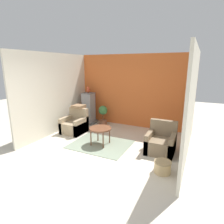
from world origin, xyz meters
TOP-DOWN VIEW (x-y plane):
  - ground_plane at (0.00, 0.00)m, footprint 20.00×20.00m
  - wall_back_accent at (0.00, 3.58)m, footprint 4.40×0.06m
  - wall_left at (-2.17, 1.78)m, footprint 0.06×3.55m
  - wall_right at (2.17, 1.78)m, footprint 0.06×3.55m
  - area_rug at (-0.21, 1.42)m, footprint 1.71×1.39m
  - coffee_table at (-0.21, 1.42)m, footprint 0.66×0.66m
  - armchair_left at (-1.55, 1.95)m, footprint 0.74×0.76m
  - armchair_right at (1.51, 1.72)m, footprint 0.74×0.76m
  - birdcage at (-1.70, 3.11)m, footprint 0.55×0.55m
  - parrot at (-1.70, 3.11)m, footprint 0.12×0.22m
  - potted_plant at (-1.09, 3.20)m, footprint 0.39×0.35m
  - wicker_basket at (1.76, 0.69)m, footprint 0.38×0.38m
  - throw_pillow at (-1.55, 2.22)m, footprint 0.40×0.40m

SIDE VIEW (x-z plane):
  - ground_plane at x=0.00m, z-range 0.00..0.00m
  - area_rug at x=-0.21m, z-range 0.00..0.01m
  - wicker_basket at x=1.76m, z-range 0.01..0.29m
  - armchair_left at x=-1.55m, z-range -0.15..0.69m
  - armchair_right at x=1.51m, z-range -0.15..0.69m
  - potted_plant at x=-1.09m, z-range 0.09..0.85m
  - coffee_table at x=-0.21m, z-range 0.21..0.74m
  - birdcage at x=-1.70m, z-range -0.03..1.22m
  - throw_pillow at x=-1.55m, z-range 0.84..0.94m
  - wall_back_accent at x=0.00m, z-range 0.00..2.72m
  - wall_left at x=-2.17m, z-range 0.00..2.72m
  - wall_right at x=2.17m, z-range 0.00..2.72m
  - parrot at x=-1.70m, z-range 1.24..1.50m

